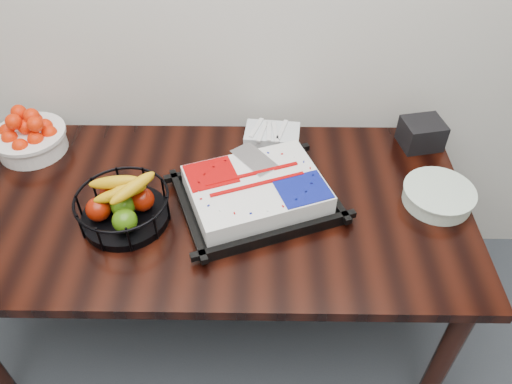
{
  "coord_description": "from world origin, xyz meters",
  "views": [
    {
      "loc": [
        0.17,
        0.76,
        1.98
      ],
      "look_at": [
        0.16,
        1.97,
        0.83
      ],
      "focal_mm": 35.0,
      "sensor_mm": 36.0,
      "label": 1
    }
  ],
  "objects_px": {
    "plate_stack": "(438,196)",
    "fruit_basket": "(123,205)",
    "table": "(213,219)",
    "napkin_box": "(422,134)",
    "cake_tray": "(256,193)",
    "tangerine_bowl": "(29,134)"
  },
  "relations": [
    {
      "from": "table",
      "to": "napkin_box",
      "type": "bearing_deg",
      "value": 22.85
    },
    {
      "from": "plate_stack",
      "to": "fruit_basket",
      "type": "bearing_deg",
      "value": -174.74
    },
    {
      "from": "fruit_basket",
      "to": "napkin_box",
      "type": "relative_size",
      "value": 2.05
    },
    {
      "from": "cake_tray",
      "to": "fruit_basket",
      "type": "height_order",
      "value": "fruit_basket"
    },
    {
      "from": "plate_stack",
      "to": "table",
      "type": "bearing_deg",
      "value": -179.25
    },
    {
      "from": "plate_stack",
      "to": "napkin_box",
      "type": "height_order",
      "value": "napkin_box"
    },
    {
      "from": "fruit_basket",
      "to": "cake_tray",
      "type": "bearing_deg",
      "value": 11.33
    },
    {
      "from": "tangerine_bowl",
      "to": "plate_stack",
      "type": "relative_size",
      "value": 1.12
    },
    {
      "from": "fruit_basket",
      "to": "plate_stack",
      "type": "distance_m",
      "value": 1.08
    },
    {
      "from": "fruit_basket",
      "to": "plate_stack",
      "type": "bearing_deg",
      "value": 5.26
    },
    {
      "from": "cake_tray",
      "to": "tangerine_bowl",
      "type": "height_order",
      "value": "tangerine_bowl"
    },
    {
      "from": "tangerine_bowl",
      "to": "fruit_basket",
      "type": "bearing_deg",
      "value": -40.23
    },
    {
      "from": "table",
      "to": "fruit_basket",
      "type": "height_order",
      "value": "fruit_basket"
    },
    {
      "from": "cake_tray",
      "to": "plate_stack",
      "type": "relative_size",
      "value": 2.5
    },
    {
      "from": "plate_stack",
      "to": "tangerine_bowl",
      "type": "bearing_deg",
      "value": 169.77
    },
    {
      "from": "napkin_box",
      "to": "plate_stack",
      "type": "bearing_deg",
      "value": -91.98
    },
    {
      "from": "table",
      "to": "tangerine_bowl",
      "type": "xyz_separation_m",
      "value": [
        -0.72,
        0.28,
        0.16
      ]
    },
    {
      "from": "tangerine_bowl",
      "to": "fruit_basket",
      "type": "distance_m",
      "value": 0.58
    },
    {
      "from": "fruit_basket",
      "to": "napkin_box",
      "type": "bearing_deg",
      "value": 21.44
    },
    {
      "from": "cake_tray",
      "to": "fruit_basket",
      "type": "xyz_separation_m",
      "value": [
        -0.44,
        -0.09,
        0.02
      ]
    },
    {
      "from": "table",
      "to": "fruit_basket",
      "type": "relative_size",
      "value": 5.79
    },
    {
      "from": "cake_tray",
      "to": "tangerine_bowl",
      "type": "xyz_separation_m",
      "value": [
        -0.88,
        0.28,
        0.03
      ]
    }
  ]
}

